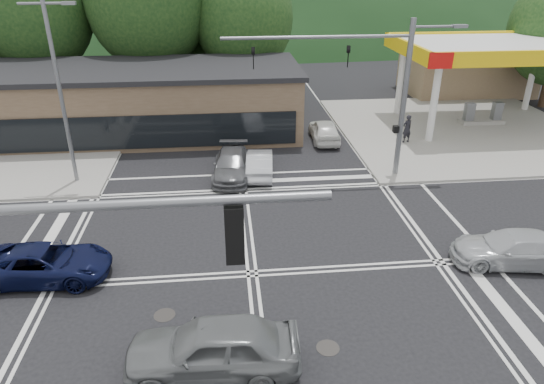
{
  "coord_description": "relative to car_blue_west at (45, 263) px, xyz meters",
  "views": [
    {
      "loc": [
        -0.78,
        -14.76,
        10.49
      ],
      "look_at": [
        1.14,
        3.95,
        1.4
      ],
      "focal_mm": 32.0,
      "sensor_mm": 36.0,
      "label": 1
    }
  ],
  "objects": [
    {
      "name": "ground",
      "position": [
        7.41,
        -0.5,
        -0.64
      ],
      "size": [
        120.0,
        120.0,
        0.0
      ],
      "primitive_type": "plane",
      "color": "black",
      "rests_on": "ground"
    },
    {
      "name": "sidewalk_ne",
      "position": [
        22.41,
        14.5,
        -0.57
      ],
      "size": [
        16.0,
        16.0,
        0.15
      ],
      "primitive_type": "cube",
      "color": "gray",
      "rests_on": "ground"
    },
    {
      "name": "gas_station_canopy",
      "position": [
        24.4,
        15.49,
        4.4
      ],
      "size": [
        12.32,
        8.34,
        5.75
      ],
      "color": "silver",
      "rests_on": "ground"
    },
    {
      "name": "convenience_store",
      "position": [
        27.41,
        24.5,
        1.26
      ],
      "size": [
        10.0,
        6.0,
        3.8
      ],
      "primitive_type": "cube",
      "color": "#846B4F",
      "rests_on": "ground"
    },
    {
      "name": "commercial_row",
      "position": [
        -0.59,
        16.5,
        1.36
      ],
      "size": [
        24.0,
        8.0,
        4.0
      ],
      "primitive_type": "cube",
      "color": "brown",
      "rests_on": "ground"
    },
    {
      "name": "hill_north",
      "position": [
        7.41,
        89.5,
        -0.64
      ],
      "size": [
        252.0,
        126.0,
        140.0
      ],
      "primitive_type": "ellipsoid",
      "color": "#183517",
      "rests_on": "ground"
    },
    {
      "name": "tree_n_a",
      "position": [
        -6.59,
        23.5,
        6.5
      ],
      "size": [
        8.0,
        8.0,
        11.75
      ],
      "color": "#382619",
      "rests_on": "ground"
    },
    {
      "name": "tree_n_c",
      "position": [
        8.41,
        23.5,
        5.85
      ],
      "size": [
        7.6,
        7.6,
        10.87
      ],
      "color": "#382619",
      "rests_on": "ground"
    },
    {
      "name": "tree_n_e",
      "position": [
        5.41,
        27.5,
        6.5
      ],
      "size": [
        8.4,
        8.4,
        11.98
      ],
      "color": "#382619",
      "rests_on": "ground"
    },
    {
      "name": "streetlight_nw",
      "position": [
        -1.03,
        8.5,
        4.41
      ],
      "size": [
        2.5,
        0.25,
        9.0
      ],
      "color": "slate",
      "rests_on": "ground"
    },
    {
      "name": "signal_mast_ne",
      "position": [
        14.35,
        7.7,
        4.43
      ],
      "size": [
        11.65,
        0.3,
        8.0
      ],
      "color": "slate",
      "rests_on": "ground"
    },
    {
      "name": "car_blue_west",
      "position": [
        0.0,
        0.0,
        0.0
      ],
      "size": [
        4.73,
        2.38,
        1.28
      ],
      "primitive_type": "imported",
      "rotation": [
        0.0,
        0.0,
        1.52
      ],
      "color": "black",
      "rests_on": "ground"
    },
    {
      "name": "car_grey_center",
      "position": [
        6.03,
        -5.0,
        0.18
      ],
      "size": [
        4.95,
        2.21,
        1.65
      ],
      "primitive_type": "imported",
      "rotation": [
        0.0,
        0.0,
        -1.62
      ],
      "color": "slate",
      "rests_on": "ground"
    },
    {
      "name": "car_silver_east",
      "position": [
        17.22,
        -0.8,
        0.01
      ],
      "size": [
        4.71,
        2.53,
        1.3
      ],
      "primitive_type": "imported",
      "rotation": [
        0.0,
        0.0,
        -1.74
      ],
      "color": "#B5B9BD",
      "rests_on": "ground"
    },
    {
      "name": "car_queue_a",
      "position": [
        8.41,
        8.59,
        -0.0
      ],
      "size": [
        1.7,
        3.99,
        1.28
      ],
      "primitive_type": "imported",
      "rotation": [
        0.0,
        0.0,
        3.05
      ],
      "color": "silver",
      "rests_on": "ground"
    },
    {
      "name": "car_queue_b",
      "position": [
        12.91,
        13.5,
        0.05
      ],
      "size": [
        1.79,
        4.11,
        1.38
      ],
      "primitive_type": "imported",
      "rotation": [
        0.0,
        0.0,
        3.1
      ],
      "color": "silver",
      "rests_on": "ground"
    },
    {
      "name": "car_northbound",
      "position": [
        6.91,
        8.5,
        0.02
      ],
      "size": [
        2.25,
        4.69,
        1.32
      ],
      "primitive_type": "imported",
      "rotation": [
        0.0,
        0.0,
        -0.09
      ],
      "color": "#595A5E",
      "rests_on": "ground"
    },
    {
      "name": "pedestrian",
      "position": [
        17.83,
        12.32,
        0.38
      ],
      "size": [
        0.74,
        0.6,
        1.75
      ],
      "primitive_type": "imported",
      "rotation": [
        0.0,
        0.0,
        3.46
      ],
      "color": "black",
      "rests_on": "sidewalk_ne"
    }
  ]
}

